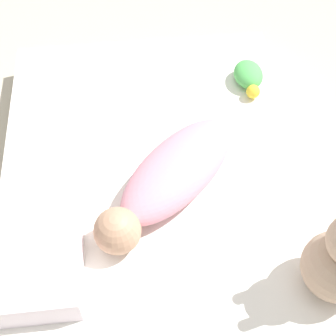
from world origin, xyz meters
TOP-DOWN VIEW (x-y plane):
  - ground_plane at (0.00, 0.00)m, footprint 12.00×12.00m
  - bed_mattress at (0.00, 0.00)m, footprint 1.37×1.00m
  - swaddled_baby at (0.07, 0.03)m, footprint 0.51×0.50m
  - pillow at (0.29, -0.39)m, footprint 0.31×0.31m
  - turtle_plush at (-0.38, 0.37)m, footprint 0.18×0.11m

SIDE VIEW (x-z plane):
  - ground_plane at x=0.00m, z-range 0.00..0.00m
  - bed_mattress at x=0.00m, z-range 0.00..0.13m
  - turtle_plush at x=-0.38m, z-range 0.12..0.20m
  - pillow at x=0.29m, z-range 0.13..0.22m
  - swaddled_baby at x=0.07m, z-range 0.12..0.26m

